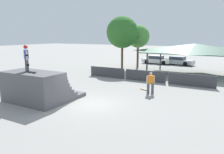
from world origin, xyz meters
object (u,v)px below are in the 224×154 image
skateboard_on_ground (145,89)px  tree_far_back (138,36)px  skater_on_deck (26,56)px  skateboard_on_deck (32,72)px  parked_car_silver (178,61)px  bystander_walking (151,82)px  tree_beside_pavilion (122,32)px  parked_car_white (157,60)px

skateboard_on_ground → tree_far_back: 12.95m
skater_on_deck → tree_far_back: bearing=120.0°
skateboard_on_deck → parked_car_silver: size_ratio=0.17×
skater_on_deck → bystander_walking: size_ratio=1.04×
skater_on_deck → tree_beside_pavilion: size_ratio=0.26×
skater_on_deck → tree_beside_pavilion: tree_beside_pavilion is taller
tree_far_back → parked_car_silver: 8.08m
bystander_walking → tree_far_back: 13.80m
skater_on_deck → tree_far_back: 17.91m
tree_far_back → tree_beside_pavilion: bearing=-109.0°
parked_car_white → parked_car_silver: same height
skater_on_deck → tree_beside_pavilion: (-0.66, 15.08, 1.70)m
tree_far_back → parked_car_white: 6.74m
parked_car_white → parked_car_silver: bearing=9.1°
parked_car_silver → bystander_walking: bearing=-75.1°
parked_car_silver → tree_beside_pavilion: bearing=-111.4°
bystander_walking → parked_car_white: (-5.23, 17.55, -0.33)m
skateboard_on_deck → tree_beside_pavilion: size_ratio=0.12×
parked_car_white → parked_car_silver: size_ratio=0.96×
skateboard_on_ground → bystander_walking: bearing=152.6°
skateboard_on_ground → parked_car_silver: 17.07m
bystander_walking → skateboard_on_ground: size_ratio=1.93×
skateboard_on_deck → parked_car_white: size_ratio=0.17×
tree_beside_pavilion → tree_far_back: bearing=71.0°
skater_on_deck → parked_car_silver: size_ratio=0.37×
skater_on_deck → parked_car_silver: skater_on_deck is taller
bystander_walking → tree_beside_pavilion: tree_beside_pavilion is taller
tree_far_back → skater_on_deck: bearing=-91.0°
skateboard_on_deck → skateboard_on_ground: bearing=61.1°
skateboard_on_ground → parked_car_silver: parked_car_silver is taller
bystander_walking → parked_car_white: bearing=-116.9°
tree_far_back → skateboard_on_deck: bearing=-88.9°
parked_car_silver → skater_on_deck: bearing=-91.9°
skateboard_on_ground → tree_beside_pavilion: tree_beside_pavilion is taller
skateboard_on_deck → tree_far_back: (-0.36, 18.04, 2.13)m
skateboard_on_deck → parked_car_silver: bearing=87.6°
tree_beside_pavilion → parked_car_silver: (5.03, 8.74, -4.14)m
bystander_walking → parked_car_silver: 18.01m
skateboard_on_deck → bystander_walking: bearing=53.1°
tree_beside_pavilion → skater_on_deck: bearing=-87.5°
tree_far_back → parked_car_white: bearing=81.3°
bystander_walking → tree_beside_pavilion: bearing=-95.9°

